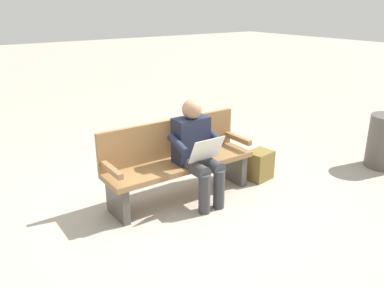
# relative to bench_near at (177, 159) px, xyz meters

# --- Properties ---
(ground_plane) EXTENTS (40.00, 40.00, 0.00)m
(ground_plane) POSITION_rel_bench_near_xyz_m (0.00, 0.07, -0.46)
(ground_plane) COLOR #A89E8E
(bench_near) EXTENTS (1.80, 0.50, 0.90)m
(bench_near) POSITION_rel_bench_near_xyz_m (0.00, 0.00, 0.00)
(bench_near) COLOR olive
(bench_near) RESTS_ON ground
(person_seated) EXTENTS (0.57, 0.58, 1.18)m
(person_seated) POSITION_rel_bench_near_xyz_m (-0.11, 0.23, 0.17)
(person_seated) COLOR #1E2338
(person_seated) RESTS_ON ground
(backpack) EXTENTS (0.35, 0.33, 0.38)m
(backpack) POSITION_rel_bench_near_xyz_m (-1.11, 0.22, -0.27)
(backpack) COLOR brown
(backpack) RESTS_ON ground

